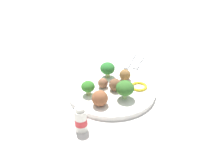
# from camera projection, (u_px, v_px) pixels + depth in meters

# --- Properties ---
(ground_plane) EXTENTS (4.00, 4.00, 0.00)m
(ground_plane) POSITION_uv_depth(u_px,v_px,m) (112.00, 93.00, 0.78)
(ground_plane) COLOR beige
(plate) EXTENTS (0.28, 0.28, 0.02)m
(plate) POSITION_uv_depth(u_px,v_px,m) (112.00, 91.00, 0.78)
(plate) COLOR white
(plate) RESTS_ON ground_plane
(broccoli_floret_back_left) EXTENTS (0.04, 0.04, 0.05)m
(broccoli_floret_back_left) POSITION_uv_depth(u_px,v_px,m) (88.00, 87.00, 0.73)
(broccoli_floret_back_left) COLOR #A1BD6C
(broccoli_floret_back_left) RESTS_ON plate
(broccoli_floret_front_right) EXTENTS (0.06, 0.06, 0.06)m
(broccoli_floret_front_right) POSITION_uv_depth(u_px,v_px,m) (125.00, 88.00, 0.71)
(broccoli_floret_front_right) COLOR #9CCA74
(broccoli_floret_front_right) RESTS_ON plate
(broccoli_floret_mid_left) EXTENTS (0.05, 0.05, 0.05)m
(broccoli_floret_mid_left) POSITION_uv_depth(u_px,v_px,m) (107.00, 69.00, 0.82)
(broccoli_floret_mid_left) COLOR #9EBC68
(broccoli_floret_mid_left) RESTS_ON plate
(meatball_front_left) EXTENTS (0.04, 0.04, 0.04)m
(meatball_front_left) POSITION_uv_depth(u_px,v_px,m) (125.00, 75.00, 0.82)
(meatball_front_left) COLOR brown
(meatball_front_left) RESTS_ON plate
(meatball_back_left) EXTENTS (0.04, 0.04, 0.04)m
(meatball_back_left) POSITION_uv_depth(u_px,v_px,m) (115.00, 85.00, 0.76)
(meatball_back_left) COLOR brown
(meatball_back_left) RESTS_ON plate
(meatball_front_right) EXTENTS (0.05, 0.05, 0.05)m
(meatball_front_right) POSITION_uv_depth(u_px,v_px,m) (99.00, 98.00, 0.69)
(meatball_front_right) COLOR brown
(meatball_front_right) RESTS_ON plate
(meatball_far_rim) EXTENTS (0.03, 0.03, 0.03)m
(meatball_far_rim) POSITION_uv_depth(u_px,v_px,m) (103.00, 82.00, 0.78)
(meatball_far_rim) COLOR brown
(meatball_far_rim) RESTS_ON plate
(pepper_ring_back_right) EXTENTS (0.07, 0.07, 0.01)m
(pepper_ring_back_right) POSITION_uv_depth(u_px,v_px,m) (139.00, 86.00, 0.78)
(pepper_ring_back_right) COLOR yellow
(pepper_ring_back_right) RESTS_ON plate
(napkin) EXTENTS (0.17, 0.12, 0.01)m
(napkin) POSITION_uv_depth(u_px,v_px,m) (135.00, 62.00, 0.97)
(napkin) COLOR white
(napkin) RESTS_ON ground_plane
(fork) EXTENTS (0.12, 0.02, 0.01)m
(fork) POSITION_uv_depth(u_px,v_px,m) (139.00, 62.00, 0.96)
(fork) COLOR silver
(fork) RESTS_ON napkin
(knife) EXTENTS (0.15, 0.02, 0.01)m
(knife) POSITION_uv_depth(u_px,v_px,m) (130.00, 61.00, 0.97)
(knife) COLOR silver
(knife) RESTS_ON napkin
(yogurt_bottle) EXTENTS (0.03, 0.03, 0.07)m
(yogurt_bottle) POSITION_uv_depth(u_px,v_px,m) (81.00, 120.00, 0.62)
(yogurt_bottle) COLOR white
(yogurt_bottle) RESTS_ON ground_plane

